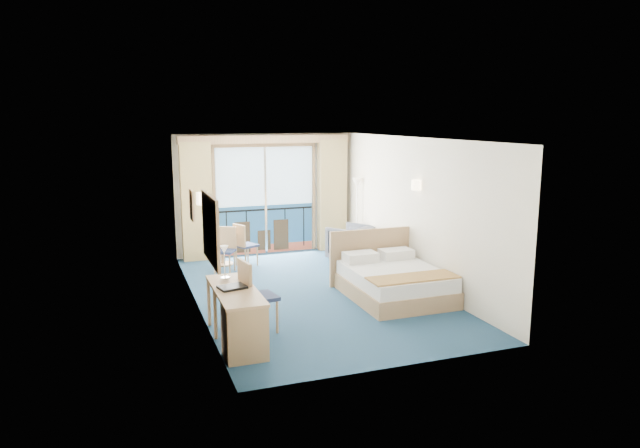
{
  "coord_description": "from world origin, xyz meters",
  "views": [
    {
      "loc": [
        -3.14,
        -9.16,
        3.04
      ],
      "look_at": [
        0.22,
        0.2,
        1.18
      ],
      "focal_mm": 32.0,
      "sensor_mm": 36.0,
      "label": 1
    }
  ],
  "objects": [
    {
      "name": "desk_lamp",
      "position": [
        -1.76,
        -1.3,
        1.12
      ],
      "size": [
        0.13,
        0.13,
        0.48
      ],
      "color": "silver",
      "rests_on": "desk"
    },
    {
      "name": "sconce_right",
      "position": [
        1.94,
        -0.15,
        1.85
      ],
      "size": [
        0.18,
        0.18,
        0.18
      ],
      "primitive_type": "cylinder",
      "color": "beige",
      "rests_on": "room_walls"
    },
    {
      "name": "desk",
      "position": [
        -1.71,
        -2.21,
        0.42
      ],
      "size": [
        0.56,
        1.62,
        0.76
      ],
      "color": "tan",
      "rests_on": "ground"
    },
    {
      "name": "bed",
      "position": [
        1.23,
        -0.7,
        0.29
      ],
      "size": [
        1.64,
        1.94,
        1.03
      ],
      "color": "tan",
      "rests_on": "ground"
    },
    {
      "name": "desk_chair",
      "position": [
        -1.4,
        -1.51,
        0.6
      ],
      "size": [
        0.54,
        0.53,
        1.07
      ],
      "rotation": [
        0.0,
        0.0,
        1.73
      ],
      "color": "#212B4E",
      "rests_on": "ground"
    },
    {
      "name": "floor",
      "position": [
        0.0,
        0.0,
        0.0
      ],
      "size": [
        6.5,
        6.5,
        0.0
      ],
      "primitive_type": "plane",
      "color": "navy",
      "rests_on": "ground"
    },
    {
      "name": "floor_lamp",
      "position": [
        1.88,
        2.38,
        1.31
      ],
      "size": [
        0.24,
        0.24,
        1.73
      ],
      "color": "silver",
      "rests_on": "ground"
    },
    {
      "name": "mirror",
      "position": [
        -1.97,
        -1.5,
        1.55
      ],
      "size": [
        0.05,
        1.25,
        0.95
      ],
      "color": "tan",
      "rests_on": "room_walls"
    },
    {
      "name": "nightstand",
      "position": [
        1.75,
        0.73,
        0.3
      ],
      "size": [
        0.45,
        0.43,
        0.59
      ],
      "primitive_type": "cube",
      "color": "#9F7B54",
      "rests_on": "ground"
    },
    {
      "name": "armchair",
      "position": [
        1.55,
        1.87,
        0.39
      ],
      "size": [
        1.16,
        1.17,
        0.78
      ],
      "primitive_type": "imported",
      "rotation": [
        0.0,
        0.0,
        3.71
      ],
      "color": "#474B56",
      "rests_on": "ground"
    },
    {
      "name": "table_chair_b",
      "position": [
        -1.16,
        1.94,
        0.5
      ],
      "size": [
        0.52,
        0.53,
        0.89
      ],
      "rotation": [
        0.0,
        0.0,
        -0.51
      ],
      "color": "#212B4E",
      "rests_on": "ground"
    },
    {
      "name": "room_walls",
      "position": [
        0.0,
        0.0,
        1.78
      ],
      "size": [
        4.04,
        6.54,
        2.72
      ],
      "color": "white",
      "rests_on": "ground"
    },
    {
      "name": "pelmet",
      "position": [
        0.0,
        3.1,
        2.58
      ],
      "size": [
        3.8,
        0.25,
        0.18
      ],
      "primitive_type": "cube",
      "color": "tan",
      "rests_on": "room_walls"
    },
    {
      "name": "wall_print",
      "position": [
        -1.97,
        0.45,
        1.6
      ],
      "size": [
        0.04,
        0.42,
        0.52
      ],
      "color": "tan",
      "rests_on": "room_walls"
    },
    {
      "name": "table_chair_a",
      "position": [
        -0.74,
        2.2,
        0.5
      ],
      "size": [
        0.52,
        0.52,
        0.89
      ],
      "rotation": [
        0.0,
        0.0,
        2.02
      ],
      "color": "#212B4E",
      "rests_on": "ground"
    },
    {
      "name": "folder",
      "position": [
        -1.74,
        -1.74,
        0.78
      ],
      "size": [
        0.41,
        0.34,
        0.03
      ],
      "primitive_type": "cube",
      "rotation": [
        0.0,
        0.0,
        0.22
      ],
      "color": "black",
      "rests_on": "desk"
    },
    {
      "name": "sconce_left",
      "position": [
        -1.94,
        -0.6,
        1.85
      ],
      "size": [
        0.18,
        0.18,
        0.18
      ],
      "primitive_type": "cylinder",
      "color": "beige",
      "rests_on": "room_walls"
    },
    {
      "name": "curtain_left",
      "position": [
        -1.55,
        3.07,
        1.28
      ],
      "size": [
        0.65,
        0.22,
        2.55
      ],
      "primitive_type": "cube",
      "color": "tan",
      "rests_on": "room_walls"
    },
    {
      "name": "curtain_right",
      "position": [
        1.55,
        3.07,
        1.28
      ],
      "size": [
        0.65,
        0.22,
        2.55
      ],
      "primitive_type": "cube",
      "color": "tan",
      "rests_on": "room_walls"
    },
    {
      "name": "phone",
      "position": [
        1.78,
        0.74,
        0.63
      ],
      "size": [
        0.18,
        0.14,
        0.08
      ],
      "primitive_type": "cube",
      "rotation": [
        0.0,
        0.0,
        0.01
      ],
      "color": "beige",
      "rests_on": "nightstand"
    },
    {
      "name": "round_table",
      "position": [
        -1.13,
        2.48,
        0.53
      ],
      "size": [
        0.78,
        0.78,
        0.7
      ],
      "color": "tan",
      "rests_on": "ground"
    },
    {
      "name": "balcony_door",
      "position": [
        -0.01,
        3.22,
        1.14
      ],
      "size": [
        2.36,
        0.03,
        2.52
      ],
      "color": "navy",
      "rests_on": "room_walls"
    }
  ]
}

